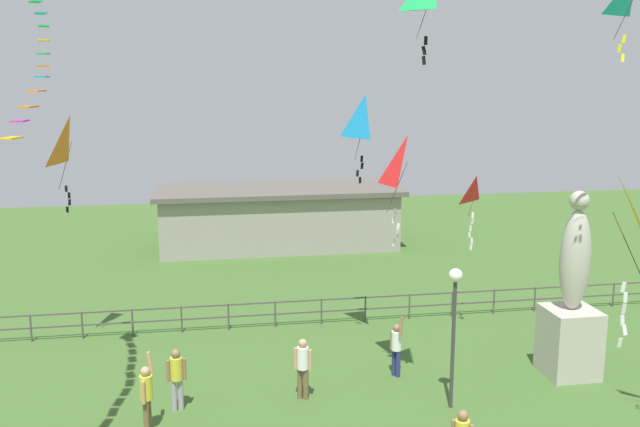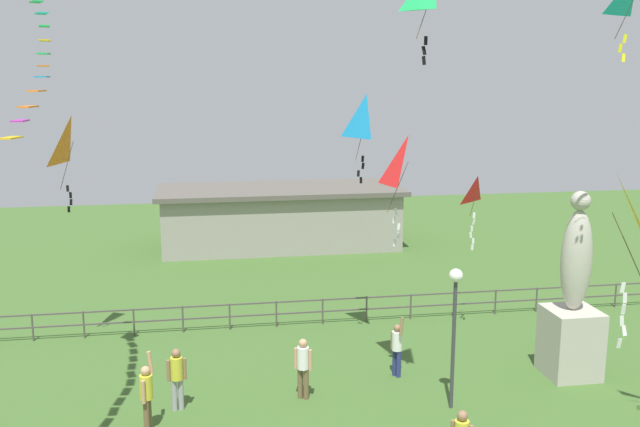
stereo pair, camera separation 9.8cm
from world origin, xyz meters
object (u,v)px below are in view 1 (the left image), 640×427
at_px(person_1, 396,346).
at_px(kite_4, 476,193).
at_px(statue_monument, 571,313).
at_px(lamppost, 454,306).
at_px(person_2, 303,364).
at_px(kite_3, 614,217).
at_px(kite_7, 407,166).
at_px(kite_5, 365,119).
at_px(person_7, 146,394).
at_px(person_5, 177,375).
at_px(kite_8, 72,143).

distance_m(person_1, kite_4, 6.04).
distance_m(statue_monument, lamppost, 4.51).
bearing_deg(person_2, lamppost, -17.25).
bearing_deg(kite_3, kite_7, 104.79).
bearing_deg(kite_5, statue_monument, -27.68).
relative_size(lamppost, kite_7, 1.26).
height_order(kite_4, kite_7, kite_7).
relative_size(lamppost, person_7, 1.90).
xyz_separation_m(kite_5, kite_7, (0.60, -2.46, -1.15)).
bearing_deg(person_1, kite_7, -69.95).
xyz_separation_m(person_2, person_5, (-3.38, -0.11, -0.01)).
relative_size(kite_3, kite_8, 1.10).
bearing_deg(kite_3, person_1, 105.00).
height_order(statue_monument, kite_4, statue_monument).
height_order(lamppost, kite_7, kite_7).
bearing_deg(kite_8, statue_monument, -16.96).
distance_m(person_1, person_7, 7.32).
xyz_separation_m(person_7, kite_5, (6.50, 4.32, 6.43)).
xyz_separation_m(lamppost, kite_5, (-1.40, 4.36, 4.60)).
height_order(person_5, kite_8, kite_8).
bearing_deg(person_5, person_2, 1.95).
distance_m(statue_monument, kite_7, 6.65).
relative_size(person_1, kite_7, 0.62).
xyz_separation_m(kite_5, kite_8, (-8.87, 1.48, -0.74)).
bearing_deg(statue_monument, person_5, -178.16).
height_order(statue_monument, kite_8, kite_8).
bearing_deg(kite_7, person_2, -166.73).
relative_size(person_2, kite_4, 0.68).
relative_size(person_5, kite_8, 0.57).
relative_size(person_1, person_7, 0.93).
xyz_separation_m(kite_7, kite_8, (-9.47, 3.94, 0.41)).
bearing_deg(person_7, person_2, 15.77).
height_order(person_5, kite_5, kite_5).
bearing_deg(kite_8, person_5, -57.26).
relative_size(lamppost, person_2, 2.23).
distance_m(lamppost, kite_3, 6.13).
xyz_separation_m(person_5, kite_4, (9.78, 4.04, 3.93)).
bearing_deg(kite_5, lamppost, -72.17).
bearing_deg(kite_7, kite_3, -75.21).
bearing_deg(kite_3, kite_8, 136.05).
xyz_separation_m(kite_4, kite_5, (-3.98, -0.75, 2.53)).
bearing_deg(kite_5, kite_4, 10.70).
bearing_deg(kite_8, person_1, -21.36).
bearing_deg(person_5, kite_8, 122.74).
bearing_deg(kite_3, statue_monument, 64.25).
bearing_deg(kite_5, kite_3, -75.47).
bearing_deg(kite_7, statue_monument, -5.33).
bearing_deg(kite_5, kite_7, -76.22).
xyz_separation_m(person_5, kite_8, (-3.07, 4.77, 5.72)).
distance_m(person_7, kite_7, 9.05).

